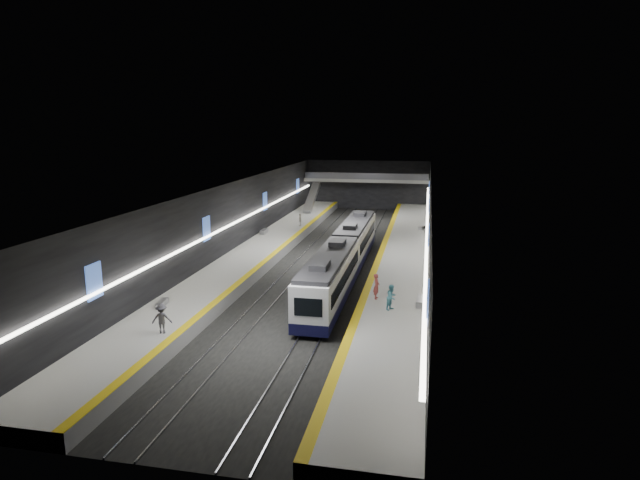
% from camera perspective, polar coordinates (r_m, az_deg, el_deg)
% --- Properties ---
extents(ground, '(70.00, 70.00, 0.00)m').
position_cam_1_polar(ground, '(55.39, 1.00, -2.18)').
color(ground, black).
rests_on(ground, ground).
extents(ceiling, '(20.00, 70.00, 0.04)m').
position_cam_1_polar(ceiling, '(53.95, 1.03, 6.07)').
color(ceiling, beige).
rests_on(ceiling, wall_left).
extents(wall_left, '(0.04, 70.00, 8.00)m').
position_cam_1_polar(wall_left, '(57.15, -8.91, 2.22)').
color(wall_left, black).
rests_on(wall_left, ground).
extents(wall_right, '(0.04, 70.00, 8.00)m').
position_cam_1_polar(wall_right, '(53.67, 11.57, 1.47)').
color(wall_right, black).
rests_on(wall_right, ground).
extents(wall_back, '(20.00, 0.04, 8.00)m').
position_cam_1_polar(wall_back, '(88.84, 5.11, 5.87)').
color(wall_back, black).
rests_on(wall_back, ground).
extents(wall_front, '(20.00, 0.04, 8.00)m').
position_cam_1_polar(wall_front, '(22.47, -15.85, -14.14)').
color(wall_front, black).
rests_on(wall_front, ground).
extents(platform_left, '(5.00, 70.00, 1.00)m').
position_cam_1_polar(platform_left, '(57.05, -6.43, -1.31)').
color(platform_left, slate).
rests_on(platform_left, ground).
extents(tile_surface_left, '(5.00, 70.00, 0.02)m').
position_cam_1_polar(tile_surface_left, '(56.94, -6.45, -0.81)').
color(tile_surface_left, '#ACACA7').
rests_on(tile_surface_left, platform_left).
extents(tactile_strip_left, '(0.60, 70.00, 0.02)m').
position_cam_1_polar(tactile_strip_left, '(56.31, -4.31, -0.91)').
color(tactile_strip_left, '#E2BD0B').
rests_on(tactile_strip_left, platform_left).
extents(platform_right, '(5.00, 70.00, 1.00)m').
position_cam_1_polar(platform_right, '(54.46, 8.79, -2.04)').
color(platform_right, slate).
rests_on(platform_right, ground).
extents(tile_surface_right, '(5.00, 70.00, 0.02)m').
position_cam_1_polar(tile_surface_right, '(54.34, 8.80, -1.52)').
color(tile_surface_right, '#ACACA7').
rests_on(tile_surface_right, platform_right).
extents(tactile_strip_right, '(0.60, 70.00, 0.02)m').
position_cam_1_polar(tactile_strip_right, '(54.47, 6.49, -1.40)').
color(tactile_strip_right, '#E2BD0B').
rests_on(tactile_strip_right, platform_right).
extents(rails, '(6.52, 70.00, 0.12)m').
position_cam_1_polar(rails, '(55.37, 1.00, -2.12)').
color(rails, gray).
rests_on(rails, ground).
extents(train, '(2.69, 30.04, 3.60)m').
position_cam_1_polar(train, '(48.61, 2.60, -1.58)').
color(train, black).
rests_on(train, ground).
extents(ad_posters, '(19.94, 53.50, 2.20)m').
position_cam_1_polar(ad_posters, '(55.41, 1.20, 2.58)').
color(ad_posters, '#4167C4').
rests_on(ad_posters, wall_left).
extents(cove_light_left, '(0.25, 68.60, 0.12)m').
position_cam_1_polar(cove_light_left, '(57.12, -8.71, 2.02)').
color(cove_light_left, white).
rests_on(cove_light_left, wall_left).
extents(cove_light_right, '(0.25, 68.60, 0.12)m').
position_cam_1_polar(cove_light_right, '(53.71, 11.35, 1.27)').
color(cove_light_right, white).
rests_on(cove_light_right, wall_right).
extents(mezzanine_bridge, '(20.00, 3.00, 1.50)m').
position_cam_1_polar(mezzanine_bridge, '(86.68, 4.97, 6.41)').
color(mezzanine_bridge, gray).
rests_on(mezzanine_bridge, wall_left).
extents(escalator, '(1.20, 7.50, 3.92)m').
position_cam_1_polar(escalator, '(81.34, -0.89, 4.55)').
color(escalator, '#99999E').
rests_on(escalator, platform_left).
extents(bench_left_near, '(0.76, 1.74, 0.41)m').
position_cam_1_polar(bench_left_near, '(40.29, -16.51, -6.50)').
color(bench_left_near, '#99999E').
rests_on(bench_left_near, platform_left).
extents(bench_left_far, '(0.62, 1.99, 0.48)m').
position_cam_1_polar(bench_left_far, '(64.22, -6.01, 0.90)').
color(bench_left_far, '#99999E').
rests_on(bench_left_far, platform_left).
extents(bench_right_near, '(0.59, 1.98, 0.48)m').
position_cam_1_polar(bench_right_near, '(39.66, 10.65, -6.44)').
color(bench_right_near, '#99999E').
rests_on(bench_right_near, platform_right).
extents(bench_right_far, '(1.08, 1.88, 0.44)m').
position_cam_1_polar(bench_right_far, '(67.74, 10.88, 1.33)').
color(bench_right_far, '#99999E').
rests_on(bench_right_far, platform_right).
extents(passenger_right_a, '(0.47, 0.71, 1.92)m').
position_cam_1_polar(passenger_right_a, '(40.21, 6.04, -4.96)').
color(passenger_right_a, '#A9423F').
rests_on(passenger_right_a, platform_right).
extents(passenger_right_b, '(1.03, 1.11, 1.83)m').
position_cam_1_polar(passenger_right_b, '(38.03, 7.65, -6.09)').
color(passenger_right_b, teal).
rests_on(passenger_right_b, platform_right).
extents(passenger_left_a, '(0.43, 0.97, 1.63)m').
position_cam_1_polar(passenger_left_a, '(68.43, -2.13, 2.15)').
color(passenger_left_a, beige).
rests_on(passenger_left_a, platform_left).
extents(passenger_left_b, '(1.37, 1.01, 1.90)m').
position_cam_1_polar(passenger_left_b, '(35.04, -16.52, -8.06)').
color(passenger_left_b, '#46454D').
rests_on(passenger_left_b, platform_left).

